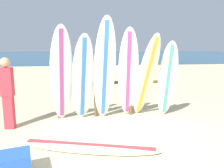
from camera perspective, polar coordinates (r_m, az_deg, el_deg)
The scene contains 13 objects.
ground_plane at distance 4.36m, azimuth 7.65°, elevation -15.22°, with size 120.00×120.00×0.00m, color beige.
ocean_water at distance 61.83m, azimuth -7.36°, elevation 7.93°, with size 120.00×80.00×0.01m, color navy.
surfboard_rack at distance 5.74m, azimuth 0.43°, elevation -2.00°, with size 2.99×0.09×1.06m.
surfboard_leaning_far_left at distance 5.29m, azimuth -13.29°, elevation 2.33°, with size 0.66×0.76×2.35m.
surfboard_leaning_left at distance 5.27m, azimuth -7.70°, elevation 1.41°, with size 0.66×0.76×2.15m.
surfboard_leaning_center_left at distance 5.20m, azimuth -1.96°, elevation 3.53°, with size 0.58×0.83×2.54m.
surfboard_leaning_center at distance 5.40m, azimuth 4.34°, elevation 2.43°, with size 0.65×1.00×2.30m.
surfboard_leaning_center_right at distance 5.45m, azimuth 9.05°, elevation 1.70°, with size 0.64×1.14×2.16m.
surfboard_leaning_right at distance 5.74m, azimuth 14.54°, elevation 1.08°, with size 0.55×0.61×2.00m.
surfboard_lying_on_sand at distance 4.13m, azimuth -6.05°, elevation -16.10°, with size 2.67×1.33×0.08m.
beachgoer_standing at distance 5.30m, azimuth -26.03°, elevation -1.51°, with size 0.28×0.22×1.62m.
small_boat_offshore at distance 40.62m, azimuth -8.00°, elevation 7.39°, with size 2.15×3.08×0.71m.
cooler_box at distance 3.53m, azimuth -25.85°, elevation -19.14°, with size 0.60×0.40×0.36m, color blue.
Camera 1 is at (-1.12, -3.79, 1.83)m, focal length 34.41 mm.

